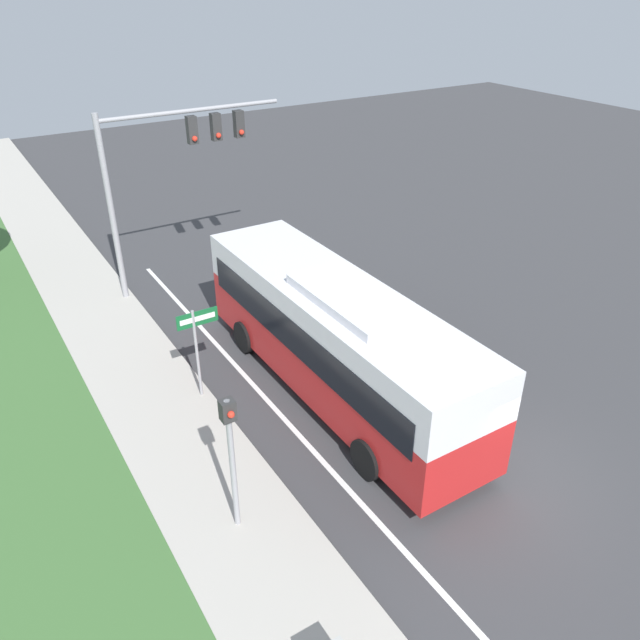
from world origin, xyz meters
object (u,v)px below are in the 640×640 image
(pedestrian_signal, at_px, (231,445))
(street_sign, at_px, (197,339))
(bus, at_px, (336,334))
(signal_gantry, at_px, (170,158))

(pedestrian_signal, distance_m, street_sign, 4.76)
(street_sign, bearing_deg, bus, -27.18)
(bus, xyz_separation_m, pedestrian_signal, (-4.37, -2.95, 0.38))
(signal_gantry, height_order, street_sign, signal_gantry)
(pedestrian_signal, bearing_deg, bus, 34.06)
(pedestrian_signal, bearing_deg, signal_gantry, 73.86)
(pedestrian_signal, bearing_deg, street_sign, 75.79)
(bus, bearing_deg, pedestrian_signal, -145.94)
(bus, distance_m, pedestrian_signal, 5.28)
(bus, distance_m, signal_gantry, 8.98)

